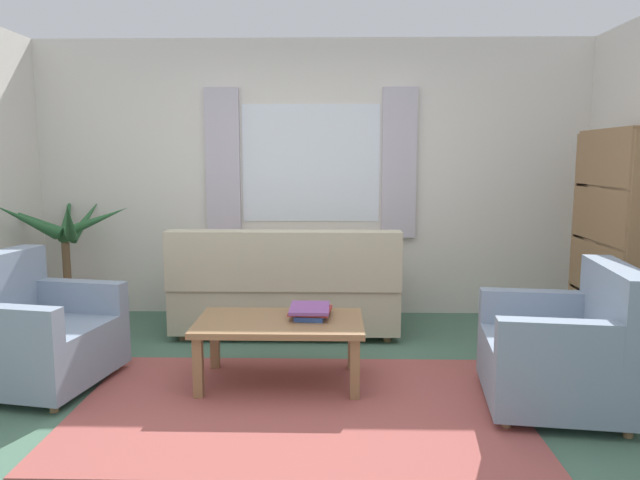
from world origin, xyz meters
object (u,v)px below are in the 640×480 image
at_px(bookshelf, 613,252).
at_px(coffee_table, 280,328).
at_px(couch, 286,291).
at_px(book_stack_on_table, 310,311).
at_px(potted_plant, 66,271).
at_px(armchair_left, 32,334).
at_px(armchair_right, 566,351).

bearing_deg(bookshelf, coffee_table, 105.44).
height_order(couch, bookshelf, bookshelf).
height_order(book_stack_on_table, bookshelf, bookshelf).
height_order(book_stack_on_table, potted_plant, potted_plant).
bearing_deg(potted_plant, coffee_table, -34.19).
height_order(armchair_left, armchair_right, same).
bearing_deg(couch, bookshelf, 169.61).
distance_m(couch, armchair_left, 2.00).
relative_size(couch, potted_plant, 1.56).
bearing_deg(book_stack_on_table, coffee_table, -158.36).
distance_m(armchair_right, bookshelf, 1.34).
height_order(armchair_left, potted_plant, potted_plant).
bearing_deg(couch, armchair_left, 37.63).
bearing_deg(armchair_left, armchair_right, -84.45).
bearing_deg(armchair_right, bookshelf, 151.69).
bearing_deg(couch, potted_plant, -7.23).
relative_size(couch, armchair_right, 2.03).
bearing_deg(armchair_left, bookshelf, -69.39).
height_order(armchair_right, bookshelf, bookshelf).
height_order(armchair_left, bookshelf, bookshelf).
distance_m(couch, coffee_table, 1.15).
bearing_deg(armchair_right, coffee_table, -93.87).
height_order(armchair_right, coffee_table, armchair_right).
distance_m(potted_plant, bookshelf, 4.63).
bearing_deg(armchair_left, coffee_table, -77.40).
bearing_deg(bookshelf, armchair_right, 144.44).
relative_size(armchair_right, book_stack_on_table, 2.84).
xyz_separation_m(coffee_table, potted_plant, (-2.07, 1.41, 0.10)).
distance_m(coffee_table, bookshelf, 2.61).
relative_size(coffee_table, book_stack_on_table, 3.34).
xyz_separation_m(couch, coffee_table, (0.05, -1.15, 0.01)).
relative_size(couch, coffee_table, 1.73).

